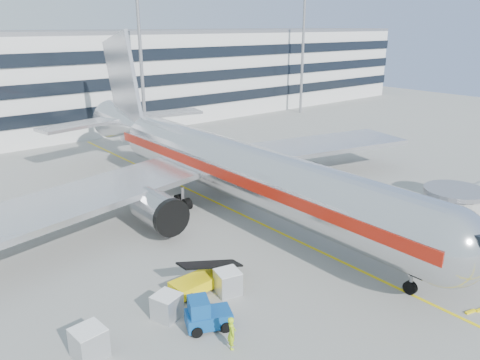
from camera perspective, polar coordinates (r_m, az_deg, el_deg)
ground at (r=36.99m, az=9.29°, el=-8.40°), size 180.00×180.00×0.00m
lead_in_line at (r=43.56m, az=-0.55°, el=-3.87°), size 0.25×70.00×0.01m
main_jet at (r=43.43m, az=-1.98°, el=1.97°), size 50.95×48.70×16.06m
terminal at (r=83.77m, az=-21.96°, el=11.17°), size 150.00×24.25×15.60m
light_mast_centre at (r=71.63m, az=-12.16°, el=16.74°), size 2.40×1.20×25.45m
light_mast_east at (r=92.41m, az=7.75°, el=17.27°), size 2.40×1.20×25.45m
belt_loader at (r=31.50m, az=-4.45°, el=-11.94°), size 4.81×1.87×2.29m
baggage_tug at (r=27.76m, az=-4.22°, el=-16.08°), size 2.95×2.43×1.93m
cargo_container_left at (r=26.89m, az=-17.92°, el=-18.36°), size 1.72×1.72×1.67m
cargo_container_right at (r=28.87m, az=-8.91°, el=-14.96°), size 1.83×1.83×1.52m
cargo_container_front at (r=30.82m, az=-1.49°, el=-12.32°), size 1.76×1.76×1.57m
ramp_worker at (r=26.21m, az=-1.02°, el=-18.12°), size 0.75×0.82×1.89m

